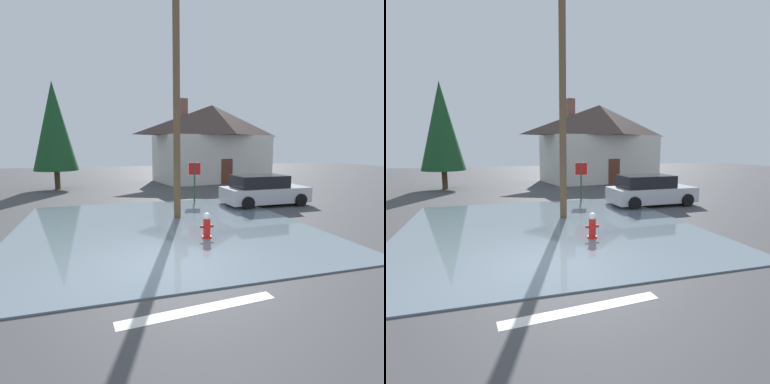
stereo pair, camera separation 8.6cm
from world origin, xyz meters
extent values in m
cube|color=#424244|center=(0.00, 0.00, -0.05)|extent=(80.00, 80.00, 0.10)
cube|color=slate|center=(0.84, 3.51, 0.02)|extent=(10.48, 10.47, 0.04)
cube|color=silver|center=(0.30, -2.37, 0.00)|extent=(3.12, 0.56, 0.01)
cylinder|color=red|center=(1.88, 1.73, 0.05)|extent=(0.31, 0.31, 0.10)
cylinder|color=red|center=(1.88, 1.73, 0.39)|extent=(0.23, 0.23, 0.57)
sphere|color=white|center=(1.88, 1.73, 0.75)|extent=(0.25, 0.25, 0.25)
cylinder|color=red|center=(1.71, 1.73, 0.42)|extent=(0.10, 0.09, 0.09)
cylinder|color=red|center=(2.05, 1.73, 0.42)|extent=(0.10, 0.09, 0.09)
cylinder|color=red|center=(1.88, 1.56, 0.42)|extent=(0.11, 0.10, 0.11)
cylinder|color=brown|center=(1.67, 4.84, 4.66)|extent=(0.28, 0.28, 9.33)
cylinder|color=#1E4C28|center=(3.51, 8.36, 1.05)|extent=(0.08, 0.08, 2.11)
cube|color=white|center=(3.51, 8.36, 1.79)|extent=(0.66, 0.17, 0.67)
cube|color=red|center=(3.51, 8.36, 1.79)|extent=(0.63, 0.17, 0.64)
cube|color=beige|center=(7.96, 17.70, 1.94)|extent=(9.72, 6.28, 3.89)
pyramid|color=#473833|center=(7.96, 17.70, 5.15)|extent=(10.50, 6.78, 2.53)
cube|color=brown|center=(5.58, 18.26, 5.78)|extent=(0.68, 0.68, 2.27)
cube|color=#592D1E|center=(8.33, 15.21, 1.00)|extent=(1.00, 0.21, 2.00)
cube|color=silver|center=(6.72, 6.51, 0.55)|extent=(4.38, 2.01, 0.75)
cube|color=black|center=(6.38, 6.50, 1.23)|extent=(2.64, 1.74, 0.61)
cylinder|color=black|center=(8.17, 7.50, 0.32)|extent=(0.65, 0.24, 0.64)
cylinder|color=black|center=(8.22, 5.60, 0.32)|extent=(0.65, 0.24, 0.64)
cylinder|color=black|center=(5.22, 7.42, 0.32)|extent=(0.65, 0.24, 0.64)
cylinder|color=black|center=(5.27, 5.52, 0.32)|extent=(0.65, 0.24, 0.64)
cylinder|color=#4C3823|center=(-4.21, 15.83, 0.66)|extent=(0.37, 0.37, 1.32)
cone|color=#194723|center=(-4.21, 15.83, 4.33)|extent=(2.94, 2.94, 6.02)
camera|label=1|loc=(-1.37, -7.44, 2.99)|focal=28.94mm
camera|label=2|loc=(-1.29, -7.46, 2.99)|focal=28.94mm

